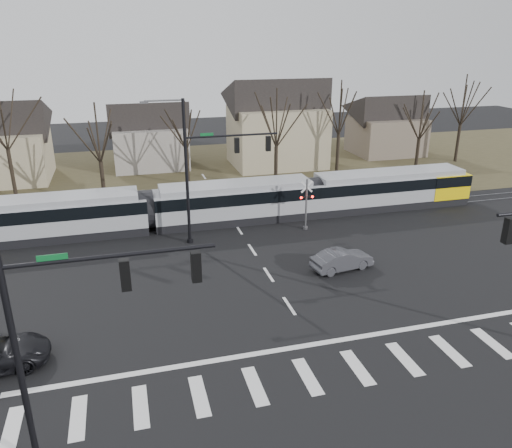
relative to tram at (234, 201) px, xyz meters
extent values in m
plane|color=black|center=(-0.10, -16.00, -1.73)|extent=(140.00, 140.00, 0.00)
cube|color=#38331E|center=(-0.10, 16.00, -1.72)|extent=(140.00, 28.00, 0.01)
cube|color=silver|center=(-13.30, -20.00, -1.72)|extent=(0.60, 2.60, 0.01)
cube|color=silver|center=(-10.90, -20.00, -1.72)|extent=(0.60, 2.60, 0.01)
cube|color=silver|center=(-8.50, -20.00, -1.72)|extent=(0.60, 2.60, 0.01)
cube|color=silver|center=(-6.10, -20.00, -1.72)|extent=(0.60, 2.60, 0.01)
cube|color=silver|center=(-3.70, -20.00, -1.72)|extent=(0.60, 2.60, 0.01)
cube|color=silver|center=(-1.30, -20.00, -1.72)|extent=(0.60, 2.60, 0.01)
cube|color=silver|center=(1.10, -20.00, -1.72)|extent=(0.60, 2.60, 0.01)
cube|color=silver|center=(3.50, -20.00, -1.72)|extent=(0.60, 2.60, 0.01)
cube|color=silver|center=(5.90, -20.00, -1.72)|extent=(0.60, 2.60, 0.01)
cube|color=silver|center=(8.30, -20.00, -1.72)|extent=(0.60, 2.60, 0.01)
cube|color=silver|center=(-0.10, -17.80, -1.72)|extent=(28.00, 0.35, 0.01)
cube|color=silver|center=(-0.10, -14.00, -1.72)|extent=(0.18, 2.00, 0.01)
cube|color=silver|center=(-0.10, -10.00, -1.72)|extent=(0.18, 2.00, 0.01)
cube|color=silver|center=(-0.10, -6.00, -1.72)|extent=(0.18, 2.00, 0.01)
cube|color=silver|center=(-0.10, -2.00, -1.72)|extent=(0.18, 2.00, 0.01)
cube|color=silver|center=(-0.10, 2.00, -1.72)|extent=(0.18, 2.00, 0.01)
cube|color=silver|center=(-0.10, 6.00, -1.72)|extent=(0.18, 2.00, 0.01)
cube|color=silver|center=(-0.10, 10.00, -1.72)|extent=(0.18, 2.00, 0.01)
cube|color=silver|center=(-0.10, 14.00, -1.72)|extent=(0.18, 2.00, 0.01)
cube|color=#59595E|center=(-0.10, -0.90, -1.70)|extent=(90.00, 0.12, 0.06)
cube|color=#59595E|center=(-0.10, 0.50, -1.70)|extent=(90.00, 0.12, 0.06)
cube|color=gray|center=(-13.91, 0.00, -0.14)|extent=(14.10, 3.04, 3.17)
cube|color=black|center=(-13.91, 0.00, 0.50)|extent=(14.12, 3.08, 0.92)
cube|color=gray|center=(0.19, 0.00, -0.14)|extent=(13.02, 3.04, 3.17)
cube|color=black|center=(0.19, 0.00, 0.50)|extent=(13.04, 3.08, 0.92)
cube|color=gray|center=(13.75, 0.00, -0.14)|extent=(14.10, 3.04, 3.17)
cube|color=black|center=(13.75, 0.00, 0.50)|extent=(14.12, 3.08, 0.92)
cube|color=yellow|center=(19.07, 0.00, -0.04)|extent=(3.47, 3.10, 2.12)
imported|color=#404147|center=(4.64, -10.47, -1.06)|extent=(2.72, 4.51, 1.33)
cylinder|color=black|center=(-12.10, -22.00, 3.37)|extent=(0.22, 0.22, 10.20)
cylinder|color=black|center=(-8.85, -22.00, 5.87)|extent=(6.50, 0.14, 0.14)
cube|color=#0C5926|center=(-10.60, -22.00, 6.02)|extent=(0.90, 0.03, 0.22)
cube|color=black|center=(-8.52, -22.00, 5.17)|extent=(0.32, 0.32, 1.05)
sphere|color=#FF0C07|center=(-8.52, -22.00, 5.50)|extent=(0.22, 0.22, 0.22)
cube|color=black|center=(-6.25, -22.00, 5.17)|extent=(0.32, 0.32, 1.05)
sphere|color=#FF0C07|center=(-6.25, -22.00, 5.50)|extent=(0.22, 0.22, 0.22)
cube|color=black|center=(6.05, -22.00, 5.17)|extent=(0.32, 0.32, 1.05)
sphere|color=#FF0C07|center=(6.05, -22.00, 5.50)|extent=(0.22, 0.22, 0.22)
cylinder|color=black|center=(-4.10, -3.50, 3.37)|extent=(0.22, 0.22, 10.20)
cylinder|color=black|center=(-4.10, -3.50, -1.58)|extent=(0.44, 0.44, 0.30)
cylinder|color=black|center=(-0.85, -3.50, 5.87)|extent=(6.50, 0.14, 0.14)
cube|color=#0C5926|center=(-2.60, -3.50, 6.02)|extent=(0.90, 0.03, 0.22)
cube|color=black|center=(-0.52, -3.50, 5.17)|extent=(0.32, 0.32, 1.05)
sphere|color=#FF0C07|center=(-0.52, -3.50, 5.50)|extent=(0.22, 0.22, 0.22)
cube|color=black|center=(1.75, -3.50, 5.17)|extent=(0.32, 0.32, 1.05)
sphere|color=#FF0C07|center=(1.75, -3.50, 5.50)|extent=(0.22, 0.22, 0.22)
cube|color=#59595B|center=(-6.60, -3.50, 8.29)|extent=(0.55, 0.22, 0.14)
cylinder|color=#59595B|center=(4.90, -3.20, 0.27)|extent=(0.14, 0.14, 4.00)
cylinder|color=#59595B|center=(4.90, -3.20, -1.63)|extent=(0.36, 0.36, 0.20)
cube|color=silver|center=(4.90, -3.20, 1.67)|extent=(0.95, 0.04, 0.95)
cube|color=silver|center=(4.90, -3.20, 1.67)|extent=(0.95, 0.04, 0.95)
cube|color=black|center=(4.90, -3.20, 0.87)|extent=(1.00, 0.10, 0.12)
sphere|color=#FF0C07|center=(4.45, -3.28, 0.87)|extent=(0.18, 0.18, 0.18)
sphere|color=#FF0C07|center=(5.35, -3.28, 0.87)|extent=(0.18, 0.18, 0.18)
cube|color=#9C9071|center=(-20.10, 18.00, 0.77)|extent=(9.00, 8.00, 5.00)
cube|color=gray|center=(-5.10, 20.00, 0.52)|extent=(8.00, 7.00, 4.50)
cube|color=#9C9071|center=(8.90, 17.00, 1.52)|extent=(10.00, 8.00, 6.50)
cube|color=brown|center=(23.90, 19.00, 0.52)|extent=(8.00, 7.00, 4.50)
camera|label=1|loc=(-8.26, -36.88, 12.33)|focal=35.00mm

